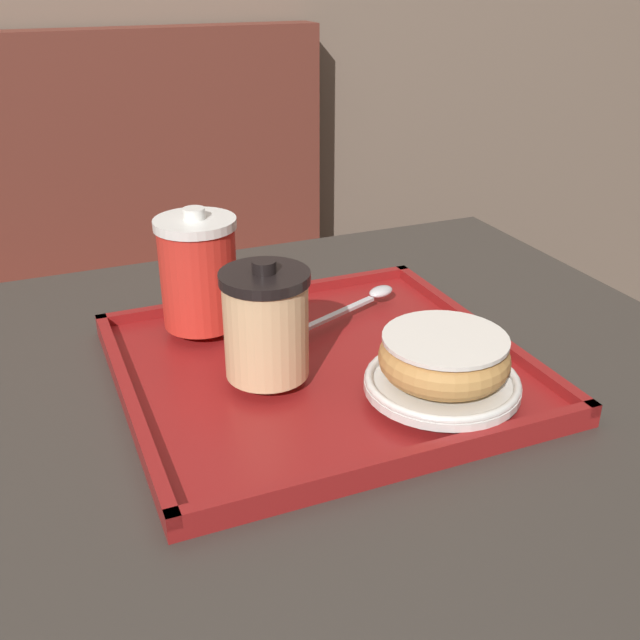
% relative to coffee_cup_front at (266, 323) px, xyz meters
% --- Properties ---
extents(booth_bench, '(1.21, 0.44, 1.00)m').
position_rel_coffee_cup_front_xyz_m(booth_bench, '(-0.15, 0.86, -0.49)').
color(booth_bench, brown).
rests_on(booth_bench, ground_plane).
extents(cafe_table, '(0.96, 0.84, 0.73)m').
position_rel_coffee_cup_front_xyz_m(cafe_table, '(0.03, -0.01, -0.25)').
color(cafe_table, '#38332D').
rests_on(cafe_table, ground_plane).
extents(serving_tray, '(0.40, 0.38, 0.02)m').
position_rel_coffee_cup_front_xyz_m(serving_tray, '(0.06, 0.01, -0.07)').
color(serving_tray, maroon).
rests_on(serving_tray, cafe_table).
extents(coffee_cup_front, '(0.09, 0.09, 0.12)m').
position_rel_coffee_cup_front_xyz_m(coffee_cup_front, '(0.00, 0.00, 0.00)').
color(coffee_cup_front, '#E0B784').
rests_on(coffee_cup_front, serving_tray).
extents(coffee_cup_rear, '(0.09, 0.09, 0.13)m').
position_rel_coffee_cup_front_xyz_m(coffee_cup_rear, '(-0.03, 0.14, 0.01)').
color(coffee_cup_rear, red).
rests_on(coffee_cup_rear, serving_tray).
extents(plate_with_chocolate_donut, '(0.15, 0.15, 0.01)m').
position_rel_coffee_cup_front_xyz_m(plate_with_chocolate_donut, '(0.14, -0.09, -0.05)').
color(plate_with_chocolate_donut, white).
rests_on(plate_with_chocolate_donut, serving_tray).
extents(donut_chocolate_glazed, '(0.12, 0.12, 0.04)m').
position_rel_coffee_cup_front_xyz_m(donut_chocolate_glazed, '(0.14, -0.09, -0.02)').
color(donut_chocolate_glazed, tan).
rests_on(donut_chocolate_glazed, plate_with_chocolate_donut).
extents(spoon, '(0.15, 0.08, 0.01)m').
position_rel_coffee_cup_front_xyz_m(spoon, '(0.17, 0.12, -0.05)').
color(spoon, silver).
rests_on(spoon, serving_tray).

